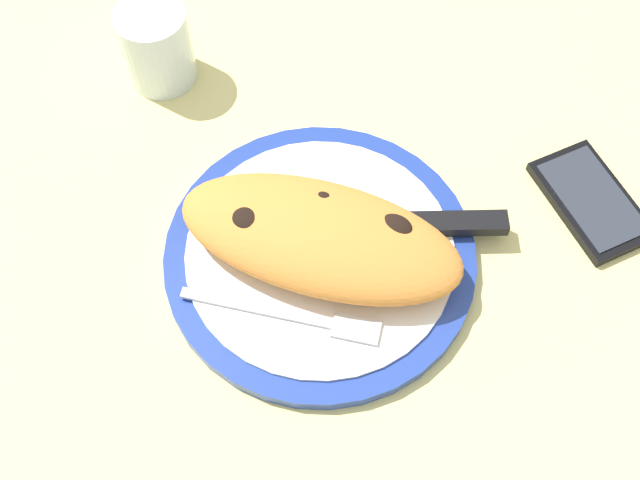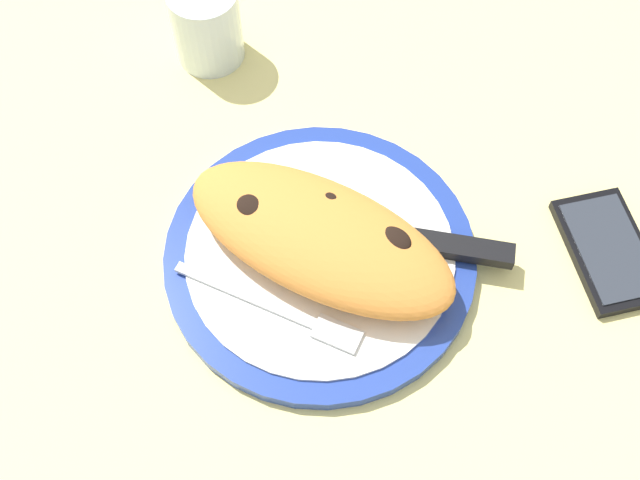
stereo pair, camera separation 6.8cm
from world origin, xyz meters
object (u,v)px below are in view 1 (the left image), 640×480
at_px(plate, 320,256).
at_px(calzone, 323,237).
at_px(fork, 299,317).
at_px(knife, 413,225).
at_px(water_glass, 158,50).
at_px(smartphone, 591,201).

distance_m(plate, calzone, 0.03).
distance_m(fork, knife, 0.13).
relative_size(calzone, knife, 1.07).
relative_size(fork, knife, 0.73).
distance_m(fork, water_glass, 0.31).
bearing_deg(plate, knife, 35.49).
xyz_separation_m(fork, smartphone, (0.21, 0.20, -0.01)).
relative_size(calzone, smartphone, 1.94).
relative_size(smartphone, water_glass, 1.56).
relative_size(calzone, fork, 1.47).
bearing_deg(knife, smartphone, 31.20).
height_order(fork, smartphone, fork).
bearing_deg(knife, calzone, -144.02).
distance_m(knife, water_glass, 0.31).
relative_size(plate, water_glass, 3.31).
bearing_deg(plate, smartphone, 32.62).
bearing_deg(knife, plate, -144.51).
height_order(knife, water_glass, water_glass).
xyz_separation_m(plate, water_glass, (-0.22, 0.15, 0.03)).
bearing_deg(plate, calzone, 21.74).
xyz_separation_m(calzone, knife, (0.07, 0.05, -0.02)).
bearing_deg(smartphone, knife, -148.80).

